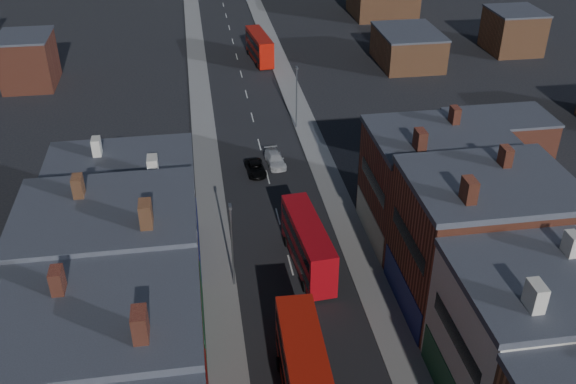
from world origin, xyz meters
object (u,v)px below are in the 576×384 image
object	(u,v)px
bus_0	(306,380)
car_3	(275,159)
bus_1	(308,244)
car_2	(256,168)
bus_2	(259,47)

from	to	relation	value
bus_0	car_3	distance (m)	34.89
bus_1	car_2	xyz separation A→B (m)	(-2.70, 17.45, -1.82)
bus_2	car_2	bearing A→B (deg)	-103.83
car_2	car_3	size ratio (longest dim) A/B	0.93
car_2	car_3	distance (m)	2.92
bus_2	car_3	xyz separation A→B (m)	(-2.30, -34.64, -1.70)
bus_0	car_2	bearing A→B (deg)	90.87
car_3	bus_1	bearing A→B (deg)	-94.94
car_3	car_2	bearing A→B (deg)	-151.16
bus_0	bus_2	bearing A→B (deg)	87.26
bus_1	car_3	bearing A→B (deg)	86.22
bus_1	car_3	world-z (taller)	bus_1
bus_0	bus_1	distance (m)	15.90
bus_0	bus_1	xyz separation A→B (m)	(3.00, 15.61, -0.34)
car_2	bus_0	bearing A→B (deg)	-94.37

